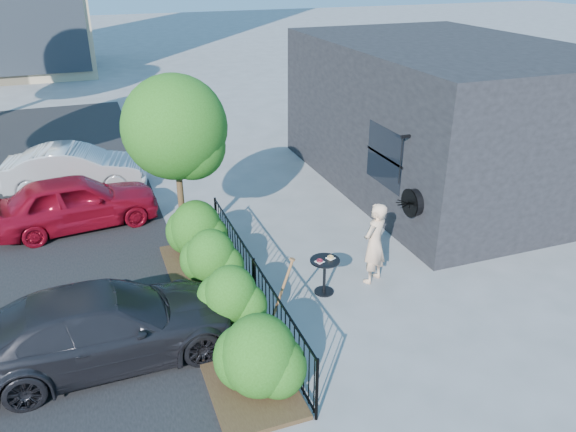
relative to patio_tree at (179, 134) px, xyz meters
name	(u,v)px	position (x,y,z in m)	size (l,w,h in m)	color
ground	(327,294)	(2.24, -2.76, -2.76)	(120.00, 120.00, 0.00)	gray
shop_building	(442,115)	(7.73, 1.74, -0.76)	(6.22, 9.00, 4.00)	black
fence	(254,284)	(0.74, -2.76, -2.20)	(0.05, 6.05, 1.10)	black
planting_bed	(219,314)	(0.04, -2.76, -2.72)	(1.30, 6.00, 0.08)	#382616
shrubs	(221,280)	(0.14, -2.66, -2.06)	(1.10, 5.60, 1.24)	#235413
patio_tree	(179,134)	(0.00, 0.00, 0.00)	(2.20, 2.20, 3.94)	#3F2B19
cafe_table	(325,270)	(2.21, -2.69, -2.25)	(0.59, 0.59, 0.79)	black
woman	(374,243)	(3.32, -2.61, -1.90)	(0.63, 0.42, 1.73)	beige
shovel	(280,299)	(0.98, -3.50, -2.13)	(0.49, 0.19, 1.44)	brown
car_red	(75,202)	(-2.30, 2.19, -2.10)	(1.57, 3.91, 1.33)	maroon
car_silver	(76,168)	(-2.24, 4.73, -2.12)	(1.36, 3.90, 1.29)	#B0B0B5
car_darkgrey	(106,325)	(-1.97, -3.27, -2.12)	(1.81, 4.45, 1.29)	black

